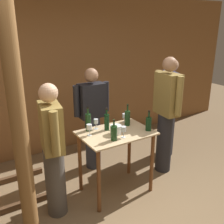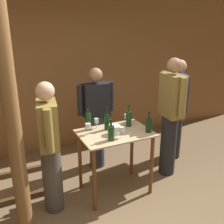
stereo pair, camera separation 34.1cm
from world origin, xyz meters
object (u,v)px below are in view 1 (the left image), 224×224
(person_visitor_bearded, at_px, (166,114))
(wine_glass_far_side, at_px, (125,116))
(person_visitor_with_scarf, at_px, (169,106))
(ice_bucket, at_px, (116,130))
(wooden_post, at_px, (19,124))
(wine_bottle_right, at_px, (127,118))
(wine_glass_near_left, at_px, (89,127))
(wine_glass_near_right, at_px, (123,129))
(person_host, at_px, (53,150))
(wine_glass_near_center, at_px, (96,122))
(wine_bottle_center, at_px, (107,121))
(person_visitor_near_door, at_px, (92,117))
(wine_bottle_far_left, at_px, (88,122))
(wine_bottle_far_right, at_px, (149,123))
(wine_bottle_left, at_px, (114,133))

(person_visitor_bearded, bearing_deg, wine_glass_far_side, 164.77)
(wine_glass_far_side, bearing_deg, person_visitor_with_scarf, 11.05)
(ice_bucket, bearing_deg, wine_glass_far_side, 40.74)
(wooden_post, height_order, wine_bottle_right, wooden_post)
(wine_glass_near_left, distance_m, wine_glass_far_side, 0.66)
(wine_glass_far_side, relative_size, person_visitor_with_scarf, 0.08)
(wine_bottle_right, relative_size, wine_glass_near_right, 2.12)
(wooden_post, relative_size, person_host, 1.64)
(wooden_post, xyz_separation_m, wine_glass_near_left, (0.90, 0.35, -0.35))
(wine_glass_near_left, relative_size, wine_glass_far_side, 1.16)
(ice_bucket, bearing_deg, person_visitor_with_scarf, 19.45)
(wine_glass_near_left, relative_size, wine_glass_near_center, 1.06)
(wine_bottle_center, relative_size, wine_glass_near_right, 2.12)
(wine_glass_near_left, relative_size, person_visitor_near_door, 0.09)
(person_host, bearing_deg, wine_bottle_right, 6.27)
(wine_glass_far_side, bearing_deg, wine_bottle_far_left, -179.83)
(wooden_post, bearing_deg, wine_glass_near_center, 24.66)
(wine_glass_near_center, bearing_deg, wine_bottle_right, -14.70)
(person_host, bearing_deg, wine_bottle_far_right, -7.81)
(wooden_post, xyz_separation_m, wine_bottle_center, (1.18, 0.39, -0.34))
(ice_bucket, bearing_deg, wine_bottle_right, 29.06)
(ice_bucket, xyz_separation_m, person_visitor_bearded, (0.97, 0.11, 0.01))
(wine_bottle_left, xyz_separation_m, wine_glass_near_right, (0.14, 0.01, 0.01))
(wine_bottle_center, bearing_deg, person_visitor_bearded, -3.69)
(person_visitor_with_scarf, bearing_deg, person_visitor_bearded, -137.66)
(wine_glass_far_side, height_order, person_visitor_near_door, person_visitor_near_door)
(wine_bottle_far_left, xyz_separation_m, wine_bottle_left, (0.13, -0.43, -0.03))
(wine_bottle_left, bearing_deg, wine_glass_near_right, 2.89)
(wine_glass_near_center, relative_size, person_visitor_bearded, 0.08)
(wine_glass_near_center, xyz_separation_m, wine_glass_near_right, (0.16, -0.42, 0.01))
(wine_glass_near_center, distance_m, person_host, 0.74)
(wine_bottle_left, relative_size, wine_glass_near_left, 1.79)
(wooden_post, xyz_separation_m, wine_glass_near_center, (1.08, 0.49, -0.36))
(wooden_post, relative_size, wine_bottle_far_right, 9.70)
(wine_glass_near_center, distance_m, wine_glass_near_right, 0.45)
(wine_glass_near_right, bearing_deg, wine_glass_near_left, 140.68)
(wine_glass_far_side, bearing_deg, wine_glass_near_center, -179.31)
(wooden_post, xyz_separation_m, person_visitor_bearded, (2.18, 0.33, -0.40))
(wine_bottle_far_right, bearing_deg, ice_bucket, 162.76)
(person_visitor_with_scarf, bearing_deg, wine_bottle_far_left, -172.76)
(wine_glass_near_left, bearing_deg, person_visitor_near_door, 59.78)
(wine_glass_near_left, bearing_deg, wine_bottle_far_right, -19.72)
(person_visitor_with_scarf, distance_m, person_visitor_near_door, 1.35)
(wine_bottle_far_left, height_order, wine_glass_near_right, wine_bottle_far_left)
(wine_bottle_center, xyz_separation_m, wine_glass_far_side, (0.36, 0.11, -0.03))
(wine_glass_near_center, distance_m, person_visitor_bearded, 1.12)
(wine_bottle_far_right, distance_m, person_visitor_bearded, 0.59)
(wine_bottle_right, relative_size, wine_glass_near_left, 2.05)
(ice_bucket, height_order, person_visitor_near_door, person_visitor_near_door)
(wine_glass_near_right, distance_m, person_visitor_with_scarf, 1.50)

